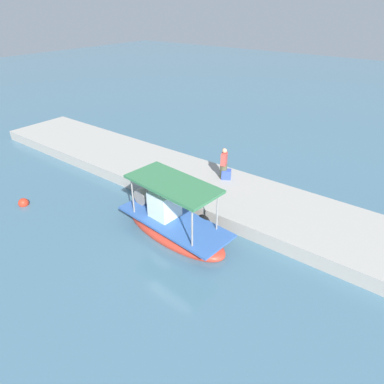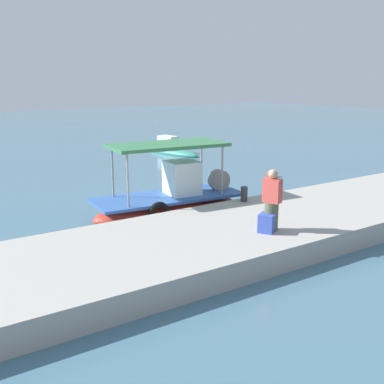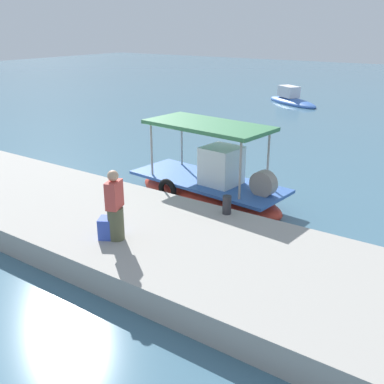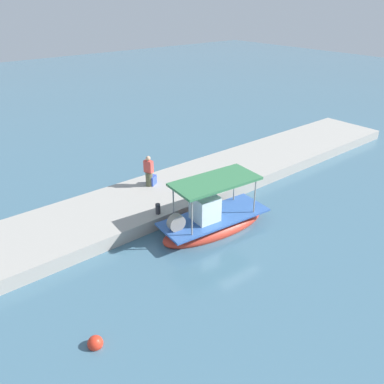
% 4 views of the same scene
% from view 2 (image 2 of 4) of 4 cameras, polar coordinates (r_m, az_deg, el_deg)
% --- Properties ---
extents(ground_plane, '(120.00, 120.00, 0.00)m').
position_cam_2_polar(ground_plane, '(16.82, -5.58, -2.87)').
color(ground_plane, '#436A80').
extents(dock_quay, '(36.00, 4.58, 0.65)m').
position_cam_2_polar(dock_quay, '(13.32, 3.01, -5.87)').
color(dock_quay, '#A6A19A').
rests_on(dock_quay, ground_plane).
extents(main_fishing_boat, '(5.79, 2.54, 2.95)m').
position_cam_2_polar(main_fishing_boat, '(16.77, -2.66, -1.22)').
color(main_fishing_boat, red).
rests_on(main_fishing_boat, ground_plane).
extents(fisherman_near_bollard, '(0.50, 0.56, 1.75)m').
position_cam_2_polar(fisherman_near_bollard, '(13.03, 9.83, -1.35)').
color(fisherman_near_bollard, '#53553C').
rests_on(fisherman_near_bollard, dock_quay).
extents(mooring_bollard, '(0.24, 0.24, 0.52)m').
position_cam_2_polar(mooring_bollard, '(16.14, 6.45, -0.25)').
color(mooring_bollard, '#2D2D33').
rests_on(mooring_bollard, dock_quay).
extents(cargo_crate, '(0.65, 0.62, 0.52)m').
position_cam_2_polar(cargo_crate, '(13.04, 9.30, -3.76)').
color(cargo_crate, '#3651BA').
rests_on(cargo_crate, dock_quay).
extents(marker_buoy, '(0.51, 0.51, 0.51)m').
position_cam_2_polar(marker_buoy, '(23.58, 9.82, 2.08)').
color(marker_buoy, red).
rests_on(marker_buoy, ground_plane).
extents(moored_boat_mid, '(2.09, 4.77, 1.38)m').
position_cam_2_polar(moored_boat_mid, '(30.71, -2.48, 5.13)').
color(moored_boat_mid, teal).
rests_on(moored_boat_mid, ground_plane).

